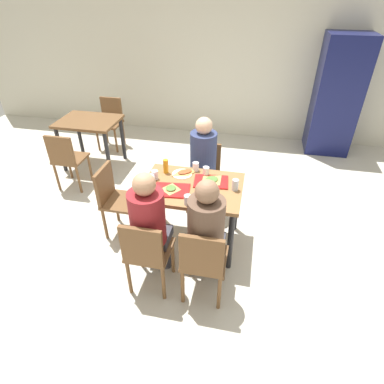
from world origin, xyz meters
TOP-DOWN VIEW (x-y plane):
  - ground_plane at (0.00, 0.00)m, footprint 10.00×10.00m
  - back_wall at (0.00, 3.20)m, footprint 10.00×0.10m
  - main_table at (0.00, 0.00)m, footprint 1.05×0.76m
  - chair_near_left at (-0.26, -0.76)m, footprint 0.40×0.40m
  - chair_near_right at (0.26, -0.76)m, footprint 0.40×0.40m
  - chair_far_side at (0.00, 0.76)m, footprint 0.40×0.40m
  - chair_left_end at (-0.91, 0.00)m, footprint 0.40×0.40m
  - person_in_red at (-0.26, -0.62)m, footprint 0.32×0.42m
  - person_in_brown_jacket at (0.26, -0.62)m, footprint 0.32×0.42m
  - person_far_side at (-0.00, 0.62)m, footprint 0.32×0.42m
  - tray_red_near at (-0.18, -0.13)m, footprint 0.39×0.30m
  - tray_red_far at (0.18, 0.11)m, footprint 0.38×0.30m
  - paper_plate_center at (-0.16, 0.21)m, footprint 0.22×0.22m
  - paper_plate_near_edge at (0.16, -0.21)m, footprint 0.22×0.22m
  - pizza_slice_a at (-0.19, -0.13)m, footprint 0.17×0.18m
  - pizza_slice_b at (0.19, 0.12)m, footprint 0.27×0.28m
  - pizza_slice_c at (-0.13, 0.23)m, footprint 0.26×0.24m
  - plastic_cup_a at (-0.03, 0.32)m, footprint 0.07×0.07m
  - plastic_cup_b at (0.03, -0.32)m, footprint 0.07×0.07m
  - plastic_cup_c at (-0.42, 0.06)m, footprint 0.07×0.07m
  - plastic_cup_d at (0.10, 0.25)m, footprint 0.07×0.07m
  - soda_can at (0.45, 0.02)m, footprint 0.07×0.07m
  - condiment_bottle at (-0.34, 0.21)m, footprint 0.06×0.06m
  - foil_bundle at (-0.45, -0.02)m, footprint 0.10×0.10m
  - drink_fridge at (1.82, 2.85)m, footprint 0.70×0.60m
  - background_table at (-1.94, 1.47)m, footprint 0.90×0.70m
  - background_chair_near at (-1.94, 0.74)m, footprint 0.40×0.40m
  - background_chair_far at (-1.94, 2.20)m, footprint 0.40×0.40m

SIDE VIEW (x-z plane):
  - ground_plane at x=0.00m, z-range -0.02..0.00m
  - chair_near_left at x=-0.26m, z-range 0.07..0.93m
  - chair_near_right at x=0.26m, z-range 0.07..0.93m
  - chair_far_side at x=0.00m, z-range 0.07..0.93m
  - chair_left_end at x=-0.91m, z-range 0.07..0.93m
  - background_chair_near at x=-1.94m, z-range 0.07..0.93m
  - background_chair_far at x=-1.94m, z-range 0.07..0.93m
  - background_table at x=-1.94m, z-range 0.25..1.02m
  - main_table at x=0.00m, z-range 0.27..1.03m
  - person_in_red at x=-0.26m, z-range 0.12..1.38m
  - person_in_brown_jacket at x=0.26m, z-range 0.12..1.38m
  - person_far_side at x=0.00m, z-range 0.12..1.38m
  - paper_plate_center at x=-0.16m, z-range 0.77..0.77m
  - paper_plate_near_edge at x=0.16m, z-range 0.77..0.77m
  - tray_red_near at x=-0.18m, z-range 0.77..0.78m
  - tray_red_far at x=0.18m, z-range 0.77..0.78m
  - pizza_slice_c at x=-0.13m, z-range 0.77..0.79m
  - pizza_slice_a at x=-0.19m, z-range 0.78..0.80m
  - pizza_slice_b at x=0.19m, z-range 0.78..0.80m
  - plastic_cup_a at x=-0.03m, z-range 0.77..0.87m
  - plastic_cup_b at x=0.03m, z-range 0.77..0.87m
  - plastic_cup_c at x=-0.42m, z-range 0.77..0.87m
  - plastic_cup_d at x=0.10m, z-range 0.77..0.87m
  - foil_bundle at x=-0.45m, z-range 0.77..0.87m
  - soda_can at x=0.45m, z-range 0.77..0.89m
  - condiment_bottle at x=-0.34m, z-range 0.77..0.93m
  - drink_fridge at x=1.82m, z-range 0.00..1.90m
  - back_wall at x=0.00m, z-range 0.00..2.80m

